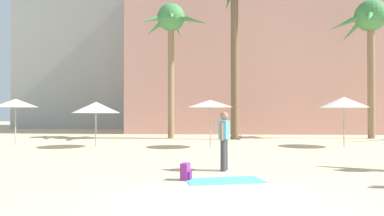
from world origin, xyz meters
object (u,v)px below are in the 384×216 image
Objects in this scene: cafe_umbrella_0 at (96,107)px; palm_tree_center at (371,25)px; cafe_umbrella_1 at (210,104)px; backpack at (186,172)px; cafe_umbrella_3 at (16,103)px; person_mid_left at (224,138)px; palm_tree_left at (171,27)px; cafe_umbrella_2 at (344,102)px; beach_towel at (225,181)px.

palm_tree_center is at bearing 22.75° from cafe_umbrella_0.
palm_tree_center is at bearing 32.20° from cafe_umbrella_1.
cafe_umbrella_0 reaches higher than backpack.
cafe_umbrella_3 is 5.68× the size of backpack.
palm_tree_center is at bearing 71.03° from person_mid_left.
cafe_umbrella_3 is at bearing 162.36° from person_mid_left.
cafe_umbrella_3 is 1.40× the size of person_mid_left.
cafe_umbrella_2 is at bearing -31.35° from palm_tree_left.
palm_tree_left is at bearing 120.76° from person_mid_left.
palm_tree_center is 4.83× the size of beach_towel.
cafe_umbrella_3 is (-4.37, 0.58, 0.24)m from cafe_umbrella_0.
cafe_umbrella_2 is (-3.95, -5.95, -5.22)m from palm_tree_center.
cafe_umbrella_0 is at bearing 125.45° from beach_towel.
beach_towel is at bearing -78.55° from palm_tree_left.
palm_tree_left reaches higher than cafe_umbrella_3.
palm_tree_center is 20.04m from backpack.
cafe_umbrella_0 is 4.41m from cafe_umbrella_3.
palm_tree_left is 5.24× the size of person_mid_left.
beach_towel is at bearing -87.58° from cafe_umbrella_1.
cafe_umbrella_3 is at bearing -163.23° from palm_tree_center.
palm_tree_center is 22.01m from cafe_umbrella_3.
palm_tree_center is 13.52m from cafe_umbrella_1.
person_mid_left is (1.01, 1.49, 0.74)m from backpack.
person_mid_left is at bearing -129.14° from cafe_umbrella_2.
cafe_umbrella_2 is (9.21, -5.61, -5.18)m from palm_tree_left.
beach_towel is at bearing -54.55° from cafe_umbrella_0.
cafe_umbrella_1 is (2.63, -6.29, -5.26)m from palm_tree_left.
palm_tree_center is 19.64m from beach_towel.
cafe_umbrella_1 is 1.34× the size of person_mid_left.
cafe_umbrella_1 is 5.47× the size of backpack.
backpack is (-7.19, -9.07, -1.99)m from cafe_umbrella_2.
cafe_umbrella_0 is 5.58m from cafe_umbrella_1.
palm_tree_left reaches higher than cafe_umbrella_0.
cafe_umbrella_0 is 9.80m from backpack.
cafe_umbrella_1 is at bearing -147.80° from palm_tree_center.
cafe_umbrella_3 reaches higher than beach_towel.
beach_towel is (2.99, -14.75, -7.37)m from palm_tree_left.
cafe_umbrella_1 is (-10.53, -6.63, -5.30)m from palm_tree_center.
cafe_umbrella_1 reaches higher than person_mid_left.
palm_tree_left reaches higher than cafe_umbrella_1.
cafe_umbrella_0 is at bearing -7.61° from cafe_umbrella_3.
cafe_umbrella_0 is at bearing 135.15° from backpack.
cafe_umbrella_0 is 1.36× the size of person_mid_left.
cafe_umbrella_1 is at bearing -174.10° from cafe_umbrella_2.
cafe_umbrella_1 is 8.72m from beach_towel.
cafe_umbrella_1 is at bearing -2.66° from cafe_umbrella_3.
cafe_umbrella_3 is at bearing 150.67° from backpack.
palm_tree_center is 18.30m from cafe_umbrella_0.
cafe_umbrella_0 is 10.41m from beach_towel.
palm_tree_left is 4.76× the size of beach_towel.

